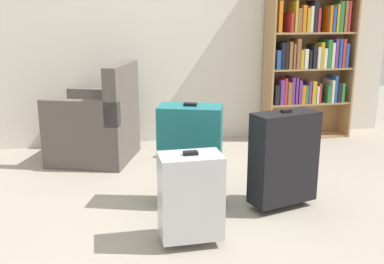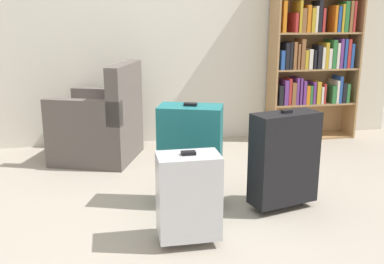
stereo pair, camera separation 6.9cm
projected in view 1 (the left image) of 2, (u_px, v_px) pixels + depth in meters
The scene contains 8 objects.
ground_plane at pixel (178, 222), 2.96m from camera, with size 9.66×9.66×0.00m, color #9E9384.
back_wall at pixel (141, 17), 4.53m from camera, with size 5.52×0.10×2.60m, color beige.
bookshelf at pixel (309, 45), 4.76m from camera, with size 0.94×0.29×1.87m.
armchair at pixel (97, 126), 4.16m from camera, with size 0.90×0.90×0.90m.
mug at pixel (164, 152), 4.28m from camera, with size 0.12×0.08×0.10m.
suitcase_silver at pixel (191, 196), 2.62m from camera, with size 0.36×0.23×0.57m.
suitcase_black at pixel (284, 158), 3.10m from camera, with size 0.50×0.31×0.71m.
suitcase_teal at pixel (190, 153), 3.14m from camera, with size 0.49×0.37×0.74m.
Camera 1 is at (-0.47, -2.67, 1.34)m, focal length 41.93 mm.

